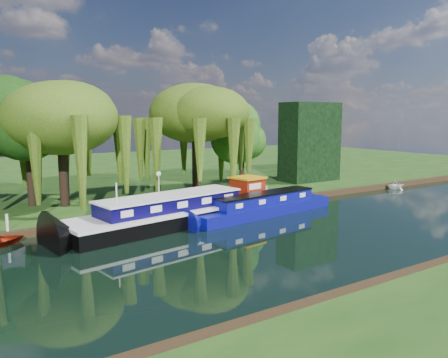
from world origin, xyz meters
TOP-DOWN VIEW (x-y plane):
  - ground at (0.00, 0.00)m, footprint 120.00×120.00m
  - far_bank at (0.00, 34.00)m, footprint 120.00×52.00m
  - dutch_barge at (0.37, 6.29)m, footprint 16.18×6.05m
  - narrowboat at (6.40, 5.22)m, footprint 12.25×3.48m
  - white_cruiser at (24.16, 7.30)m, footprint 2.39×2.19m
  - willow_left at (-5.44, 14.27)m, footprint 7.28×7.28m
  - willow_right at (4.92, 12.71)m, footprint 6.97×6.97m
  - tree_far_mid at (-7.49, 15.58)m, footprint 5.28×5.28m
  - tree_far_right at (10.80, 14.45)m, footprint 4.18×4.18m
  - conifer_hedge at (19.00, 14.00)m, footprint 6.00×3.00m
  - lamppost at (0.50, 10.50)m, footprint 0.36×0.36m
  - mooring_posts at (-0.50, 8.40)m, footprint 19.16×0.16m
  - reeds_near at (6.87, -7.57)m, footprint 33.70×1.50m

SIDE VIEW (x-z plane):
  - ground at x=0.00m, z-range 0.00..0.00m
  - white_cruiser at x=24.16m, z-range -0.53..0.53m
  - far_bank at x=0.00m, z-range 0.00..0.45m
  - reeds_near at x=6.87m, z-range 0.00..1.10m
  - narrowboat at x=6.40m, z-range -0.25..1.51m
  - dutch_barge at x=0.37m, z-range -0.84..2.50m
  - mooring_posts at x=-0.50m, z-range 0.45..1.45m
  - lamppost at x=0.50m, z-range 1.14..3.70m
  - conifer_hedge at x=19.00m, z-range 0.45..8.45m
  - tree_far_right at x=10.80m, z-range 1.75..8.58m
  - tree_far_mid at x=-7.49m, z-range 2.09..10.72m
  - willow_right at x=4.92m, z-range 2.40..10.89m
  - willow_left at x=-5.44m, z-range 2.42..11.15m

